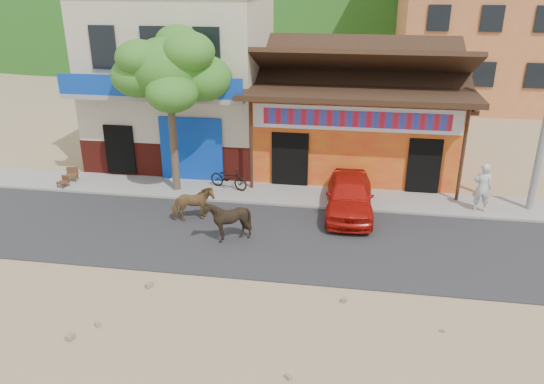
{
  "coord_description": "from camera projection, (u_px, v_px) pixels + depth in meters",
  "views": [
    {
      "loc": [
        1.97,
        -12.18,
        7.74
      ],
      "look_at": [
        -0.46,
        3.0,
        1.4
      ],
      "focal_mm": 35.0,
      "sensor_mm": 36.0,
      "label": 1
    }
  ],
  "objects": [
    {
      "name": "cow_tan",
      "position": [
        193.0,
        204.0,
        17.68
      ],
      "size": [
        1.52,
        1.18,
        1.17
      ],
      "primitive_type": "imported",
      "rotation": [
        0.0,
        0.0,
        2.03
      ],
      "color": "brown",
      "rests_on": "road"
    },
    {
      "name": "ground",
      "position": [
        271.0,
        282.0,
        14.36
      ],
      "size": [
        120.0,
        120.0,
        0.0
      ],
      "primitive_type": "plane",
      "color": "#9E825B",
      "rests_on": "ground"
    },
    {
      "name": "scooter",
      "position": [
        229.0,
        178.0,
        20.18
      ],
      "size": [
        1.7,
        1.04,
        0.84
      ],
      "primitive_type": "imported",
      "rotation": [
        0.0,
        0.0,
        1.25
      ],
      "color": "black",
      "rests_on": "sidewalk"
    },
    {
      "name": "cow_dark",
      "position": [
        226.0,
        220.0,
        16.28
      ],
      "size": [
        1.49,
        1.38,
        1.39
      ],
      "primitive_type": "imported",
      "rotation": [
        0.0,
        0.0,
        -1.81
      ],
      "color": "black",
      "rests_on": "road"
    },
    {
      "name": "cafe_building",
      "position": [
        183.0,
        80.0,
        22.96
      ],
      "size": [
        7.0,
        6.0,
        7.0
      ],
      "primitive_type": "cube",
      "color": "beige",
      "rests_on": "ground"
    },
    {
      "name": "cafe_chair_right",
      "position": [
        71.0,
        169.0,
        20.9
      ],
      "size": [
        0.55,
        0.55,
        0.97
      ],
      "primitive_type": null,
      "rotation": [
        0.0,
        0.0,
        0.24
      ],
      "color": "#493118",
      "rests_on": "sidewalk"
    },
    {
      "name": "pedestrian",
      "position": [
        482.0,
        187.0,
        18.11
      ],
      "size": [
        0.65,
        0.45,
        1.72
      ],
      "primitive_type": "imported",
      "rotation": [
        0.0,
        0.0,
        3.09
      ],
      "color": "silver",
      "rests_on": "sidewalk"
    },
    {
      "name": "tree",
      "position": [
        171.0,
        112.0,
        19.14
      ],
      "size": [
        3.0,
        3.0,
        6.0
      ],
      "primitive_type": null,
      "color": "#2D721E",
      "rests_on": "sidewalk"
    },
    {
      "name": "dance_club",
      "position": [
        355.0,
        125.0,
        22.51
      ],
      "size": [
        8.0,
        6.0,
        3.6
      ],
      "primitive_type": "cube",
      "color": "orange",
      "rests_on": "ground"
    },
    {
      "name": "road",
      "position": [
        284.0,
        239.0,
        16.64
      ],
      "size": [
        60.0,
        5.0,
        0.04
      ],
      "primitive_type": "cube",
      "color": "#28282B",
      "rests_on": "ground"
    },
    {
      "name": "apartment_front",
      "position": [
        477.0,
        4.0,
        32.67
      ],
      "size": [
        9.0,
        9.0,
        12.0
      ],
      "primitive_type": "cube",
      "color": "#CC723F",
      "rests_on": "ground"
    },
    {
      "name": "sidewalk",
      "position": [
        297.0,
        196.0,
        19.82
      ],
      "size": [
        60.0,
        2.0,
        0.12
      ],
      "primitive_type": "cube",
      "color": "gray",
      "rests_on": "ground"
    },
    {
      "name": "red_car",
      "position": [
        350.0,
        195.0,
        18.19
      ],
      "size": [
        1.68,
        3.98,
        1.34
      ],
      "primitive_type": "imported",
      "rotation": [
        0.0,
        0.0,
        0.02
      ],
      "color": "red",
      "rests_on": "road"
    },
    {
      "name": "cafe_chair_left",
      "position": [
        62.0,
        177.0,
        20.32
      ],
      "size": [
        0.46,
        0.46,
        0.79
      ],
      "primitive_type": null,
      "rotation": [
        0.0,
        0.0,
        -0.32
      ],
      "color": "#472717",
      "rests_on": "sidewalk"
    }
  ]
}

